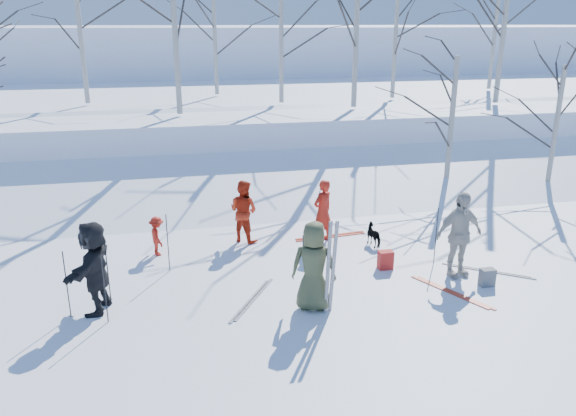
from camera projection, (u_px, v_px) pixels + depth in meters
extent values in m
plane|color=white|center=(303.00, 289.00, 11.67)|extent=(120.00, 120.00, 0.00)
cube|color=white|center=(252.00, 189.00, 18.12)|extent=(70.00, 9.49, 4.12)
cube|color=white|center=(221.00, 115.00, 27.13)|extent=(70.00, 18.00, 2.20)
cube|color=white|center=(195.00, 64.00, 46.30)|extent=(90.00, 30.00, 6.00)
imported|color=#3E4529|center=(314.00, 266.00, 10.63)|extent=(1.00, 0.81, 1.77)
imported|color=#B41E10|center=(323.00, 211.00, 14.00)|extent=(0.70, 0.63, 1.61)
imported|color=#B5240D|center=(244.00, 211.00, 14.04)|extent=(0.97, 0.96, 1.58)
imported|color=#B41E10|center=(157.00, 236.00, 13.26)|extent=(0.50, 0.68, 0.95)
imported|color=beige|center=(459.00, 235.00, 12.04)|extent=(1.16, 0.61, 1.90)
imported|color=black|center=(94.00, 267.00, 10.55)|extent=(0.95, 1.76, 1.81)
imported|color=black|center=(375.00, 235.00, 13.92)|extent=(0.44, 0.69, 0.54)
cube|color=silver|center=(328.00, 268.00, 10.39)|extent=(0.09, 0.16, 1.90)
cube|color=silver|center=(333.00, 267.00, 10.44)|extent=(0.12, 0.23, 1.89)
cylinder|color=black|center=(105.00, 289.00, 10.19)|extent=(0.02, 0.02, 1.34)
cylinder|color=black|center=(108.00, 273.00, 10.87)|extent=(0.02, 0.02, 1.34)
cylinder|color=black|center=(168.00, 243.00, 12.33)|extent=(0.02, 0.02, 1.34)
cylinder|color=black|center=(436.00, 235.00, 12.76)|extent=(0.02, 0.02, 1.34)
cylinder|color=black|center=(319.00, 217.00, 13.99)|extent=(0.02, 0.02, 1.34)
cylinder|color=black|center=(67.00, 285.00, 10.37)|extent=(0.02, 0.02, 1.34)
cube|color=#AE201A|center=(385.00, 260.00, 12.59)|extent=(0.32, 0.22, 0.42)
cube|color=#56595D|center=(487.00, 277.00, 11.78)|extent=(0.30, 0.20, 0.38)
cube|color=black|center=(310.00, 244.00, 13.52)|extent=(0.34, 0.24, 0.40)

